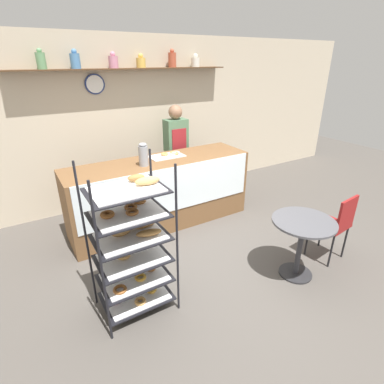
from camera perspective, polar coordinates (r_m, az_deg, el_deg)
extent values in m
plane|color=#4C4742|center=(3.72, 4.00, -14.86)|extent=(14.00, 14.00, 0.00)
cube|color=beige|center=(5.23, -11.87, 12.72)|extent=(10.00, 0.06, 2.70)
cube|color=#4C331E|center=(4.99, -12.10, 21.99)|extent=(3.42, 0.24, 0.02)
cylinder|color=#669966|center=(4.72, -26.81, 21.39)|extent=(0.12, 0.12, 0.20)
sphere|color=#669966|center=(4.72, -27.11, 22.86)|extent=(0.07, 0.07, 0.07)
cylinder|color=#4C7FB2|center=(4.79, -21.35, 22.20)|extent=(0.13, 0.13, 0.20)
sphere|color=#4C7FB2|center=(4.79, -21.58, 23.63)|extent=(0.07, 0.07, 0.07)
cylinder|color=#CC7F99|center=(4.92, -14.75, 22.81)|extent=(0.14, 0.14, 0.17)
sphere|color=#CC7F99|center=(4.92, -14.89, 24.05)|extent=(0.08, 0.08, 0.08)
cylinder|color=gold|center=(5.07, -9.69, 23.10)|extent=(0.14, 0.14, 0.14)
sphere|color=gold|center=(5.07, -9.77, 24.19)|extent=(0.08, 0.08, 0.08)
cylinder|color=#B24C33|center=(5.30, -3.79, 23.80)|extent=(0.13, 0.13, 0.22)
sphere|color=#B24C33|center=(5.30, -3.83, 25.23)|extent=(0.07, 0.07, 0.07)
cylinder|color=silver|center=(5.52, 0.64, 23.48)|extent=(0.14, 0.14, 0.15)
sphere|color=silver|center=(5.52, 0.65, 24.49)|extent=(0.08, 0.08, 0.08)
cylinder|color=navy|center=(4.95, -18.04, 18.96)|extent=(0.29, 0.03, 0.29)
cylinder|color=white|center=(4.94, -17.99, 18.95)|extent=(0.25, 0.00, 0.25)
cube|color=brown|center=(4.48, -5.97, -0.13)|extent=(2.69, 0.72, 1.01)
cube|color=silver|center=(4.11, -3.86, 0.40)|extent=(2.58, 0.01, 0.65)
cylinder|color=black|center=(2.60, -16.82, -13.94)|extent=(0.02, 0.02, 1.55)
cylinder|color=black|center=(2.79, -2.84, -9.88)|extent=(0.02, 0.02, 1.55)
cylinder|color=black|center=(3.02, -19.49, -8.53)|extent=(0.02, 0.02, 1.55)
cylinder|color=black|center=(3.19, -7.28, -5.41)|extent=(0.02, 0.02, 1.55)
cube|color=black|center=(3.28, -10.52, -18.92)|extent=(0.67, 0.49, 0.01)
cube|color=white|center=(3.27, -10.54, -18.76)|extent=(0.59, 0.44, 0.01)
torus|color=tan|center=(3.32, -11.11, -17.58)|extent=(0.12, 0.12, 0.03)
torus|color=gold|center=(3.28, -7.74, -17.92)|extent=(0.11, 0.11, 0.03)
torus|color=#EAB2C1|center=(3.23, -14.38, -19.46)|extent=(0.11, 0.11, 0.03)
torus|color=tan|center=(3.17, -9.83, -19.80)|extent=(0.11, 0.11, 0.03)
cube|color=black|center=(3.13, -10.86, -15.75)|extent=(0.67, 0.49, 0.01)
cube|color=white|center=(3.12, -10.87, -15.58)|extent=(0.59, 0.44, 0.01)
torus|color=brown|center=(3.17, -15.08, -14.74)|extent=(0.14, 0.14, 0.04)
torus|color=brown|center=(3.16, -7.88, -14.14)|extent=(0.10, 0.10, 0.03)
torus|color=brown|center=(2.98, -13.57, -17.60)|extent=(0.13, 0.13, 0.03)
torus|color=brown|center=(3.18, -14.92, -14.71)|extent=(0.11, 0.11, 0.03)
torus|color=gold|center=(3.07, -9.79, -15.72)|extent=(0.12, 0.12, 0.03)
cube|color=black|center=(2.98, -11.21, -12.26)|extent=(0.67, 0.49, 0.01)
cube|color=white|center=(2.98, -11.23, -12.07)|extent=(0.59, 0.44, 0.01)
torus|color=tan|center=(2.97, -12.93, -11.67)|extent=(0.13, 0.13, 0.04)
torus|color=silver|center=(3.04, -15.30, -11.26)|extent=(0.12, 0.12, 0.03)
cube|color=black|center=(2.85, -11.59, -8.43)|extent=(0.67, 0.49, 0.01)
cube|color=white|center=(2.84, -11.61, -8.23)|extent=(0.59, 0.44, 0.01)
ellipsoid|color=olive|center=(2.79, -8.22, -7.70)|extent=(0.25, 0.13, 0.07)
ellipsoid|color=olive|center=(2.93, -8.97, -6.03)|extent=(0.24, 0.09, 0.07)
ellipsoid|color=olive|center=(2.84, -13.36, -7.45)|extent=(0.18, 0.08, 0.08)
ellipsoid|color=#B27F47|center=(2.91, -13.00, -6.62)|extent=(0.23, 0.11, 0.07)
cube|color=black|center=(2.73, -12.00, -4.26)|extent=(0.67, 0.49, 0.01)
cube|color=white|center=(2.73, -12.02, -4.04)|extent=(0.59, 0.44, 0.01)
torus|color=brown|center=(2.89, -9.97, -1.64)|extent=(0.12, 0.12, 0.04)
torus|color=brown|center=(2.79, -11.58, -2.82)|extent=(0.12, 0.12, 0.03)
torus|color=brown|center=(2.70, -15.80, -4.17)|extent=(0.13, 0.13, 0.04)
torus|color=brown|center=(2.70, -11.32, -3.77)|extent=(0.12, 0.12, 0.03)
cube|color=black|center=(2.63, -12.43, 0.26)|extent=(0.67, 0.49, 0.01)
cube|color=white|center=(2.63, -12.46, 0.50)|extent=(0.59, 0.44, 0.01)
ellipsoid|color=tan|center=(2.66, -8.51, 2.12)|extent=(0.23, 0.12, 0.08)
ellipsoid|color=olive|center=(2.75, -10.56, 2.64)|extent=(0.17, 0.11, 0.07)
cube|color=#282833|center=(5.25, -2.92, 3.10)|extent=(0.22, 0.19, 0.92)
cube|color=#4C7051|center=(5.04, -3.09, 10.75)|extent=(0.37, 0.22, 0.52)
cube|color=maroon|center=(4.97, -2.43, 9.44)|extent=(0.26, 0.01, 0.44)
sphere|color=#8C664C|center=(4.97, -3.19, 14.99)|extent=(0.22, 0.22, 0.22)
cylinder|color=#262628|center=(3.88, 19.05, -14.37)|extent=(0.38, 0.38, 0.02)
cylinder|color=#333338|center=(3.68, 19.79, -10.10)|extent=(0.06, 0.06, 0.67)
cylinder|color=#4C4C51|center=(3.50, 20.58, -5.33)|extent=(0.69, 0.69, 0.02)
cylinder|color=black|center=(4.39, 23.39, -6.85)|extent=(0.02, 0.02, 0.45)
cylinder|color=black|center=(4.14, 21.09, -8.39)|extent=(0.02, 0.02, 0.45)
cylinder|color=black|center=(4.27, 27.09, -8.45)|extent=(0.02, 0.02, 0.45)
cylinder|color=black|center=(4.02, 24.97, -10.16)|extent=(0.02, 0.02, 0.45)
cube|color=maroon|center=(4.08, 24.70, -5.58)|extent=(0.42, 0.42, 0.03)
cube|color=maroon|center=(3.93, 27.42, -3.79)|extent=(0.36, 0.07, 0.40)
cylinder|color=gray|center=(4.07, -9.24, 6.79)|extent=(0.13, 0.13, 0.27)
ellipsoid|color=gray|center=(4.02, -9.39, 8.89)|extent=(0.11, 0.11, 0.05)
cube|color=silver|center=(4.46, -4.85, 6.83)|extent=(0.50, 0.30, 0.01)
torus|color=tan|center=(4.50, -3.46, 7.36)|extent=(0.13, 0.13, 0.04)
torus|color=silver|center=(4.49, -3.56, 7.27)|extent=(0.12, 0.12, 0.03)
torus|color=tan|center=(4.48, -5.27, 7.19)|extent=(0.11, 0.11, 0.03)
torus|color=#EAB2C1|center=(4.54, -3.07, 7.49)|extent=(0.12, 0.12, 0.03)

